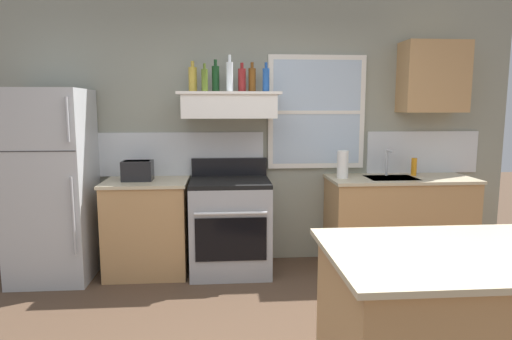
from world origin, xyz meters
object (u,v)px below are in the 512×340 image
object	(u,v)px
refrigerator	(52,185)
bottle_dark_green_wine	(216,79)
kitchen_island	(463,337)
stove_range	(230,225)
bottle_olive_oil_square	(205,80)
bottle_blue_liqueur	(266,80)
bottle_champagne_gold_foil	(193,79)
bottle_amber_wine	(252,80)
dish_soap_bottle	(414,167)
bottle_red_label_wine	(242,80)
bottle_clear_tall	(230,76)
paper_towel_roll	(343,164)
toaster	(138,170)

from	to	relation	value
refrigerator	bottle_dark_green_wine	bearing A→B (deg)	5.00
bottle_dark_green_wine	kitchen_island	size ratio (longest dim) A/B	0.22
stove_range	bottle_olive_oil_square	world-z (taller)	bottle_olive_oil_square
refrigerator	bottle_blue_liqueur	xyz separation A→B (m)	(2.01, 0.12, 0.98)
bottle_champagne_gold_foil	bottle_amber_wine	xyz separation A→B (m)	(0.57, 0.01, -0.00)
dish_soap_bottle	stove_range	bearing A→B (deg)	-175.82
bottle_red_label_wine	bottle_amber_wine	bearing A→B (deg)	22.99
bottle_dark_green_wine	bottle_blue_liqueur	distance (m)	0.48
bottle_blue_liqueur	dish_soap_bottle	bearing A→B (deg)	1.48
kitchen_island	stove_range	bearing A→B (deg)	117.30
bottle_amber_wine	bottle_blue_liqueur	distance (m)	0.14
bottle_clear_tall	bottle_red_label_wine	world-z (taller)	bottle_clear_tall
dish_soap_bottle	bottle_clear_tall	bearing A→B (deg)	-177.22
dish_soap_bottle	paper_towel_roll	bearing A→B (deg)	-172.60
bottle_amber_wine	kitchen_island	distance (m)	2.88
bottle_champagne_gold_foil	paper_towel_roll	bearing A→B (deg)	-3.81
bottle_dark_green_wine	bottle_blue_liqueur	size ratio (longest dim) A/B	1.09
bottle_clear_tall	refrigerator	bearing A→B (deg)	-177.61
bottle_champagne_gold_foil	toaster	bearing A→B (deg)	-170.06
bottle_red_label_wine	bottle_olive_oil_square	bearing A→B (deg)	-169.70
bottle_clear_tall	kitchen_island	distance (m)	2.88
bottle_olive_oil_square	bottle_red_label_wine	bearing A→B (deg)	10.30
paper_towel_roll	bottle_clear_tall	bearing A→B (deg)	179.54
bottle_blue_liqueur	bottle_clear_tall	bearing A→B (deg)	-171.58
bottle_olive_oil_square	bottle_dark_green_wine	bearing A→B (deg)	33.83
stove_range	bottle_blue_liqueur	size ratio (longest dim) A/B	3.89
refrigerator	toaster	size ratio (longest dim) A/B	5.95
stove_range	bottle_dark_green_wine	distance (m)	1.42
bottle_red_label_wine	bottle_amber_wine	world-z (taller)	bottle_amber_wine
stove_range	kitchen_island	bearing A→B (deg)	-62.70
bottle_champagne_gold_foil	kitchen_island	bearing A→B (deg)	-57.64
refrigerator	bottle_dark_green_wine	size ratio (longest dim) A/B	5.82
bottle_blue_liqueur	kitchen_island	bearing A→B (deg)	-71.30
kitchen_island	toaster	bearing A→B (deg)	131.95
bottle_dark_green_wine	bottle_red_label_wine	world-z (taller)	bottle_dark_green_wine
bottle_clear_tall	dish_soap_bottle	distance (m)	2.08
stove_range	bottle_red_label_wine	xyz separation A→B (m)	(0.13, 0.11, 1.40)
toaster	paper_towel_roll	size ratio (longest dim) A/B	1.10
bottle_champagne_gold_foil	bottle_blue_liqueur	bearing A→B (deg)	-2.96
stove_range	bottle_amber_wine	bearing A→B (deg)	33.39
bottle_blue_liqueur	bottle_amber_wine	bearing A→B (deg)	158.58
stove_range	dish_soap_bottle	bearing A→B (deg)	4.18
stove_range	bottle_olive_oil_square	distance (m)	1.41
bottle_amber_wine	paper_towel_roll	size ratio (longest dim) A/B	1.06
bottle_champagne_gold_foil	paper_towel_roll	world-z (taller)	bottle_champagne_gold_foil
stove_range	bottle_clear_tall	distance (m)	1.43
stove_range	bottle_red_label_wine	distance (m)	1.41
bottle_amber_wine	kitchen_island	xyz separation A→B (m)	(0.90, -2.34, -1.41)
bottle_olive_oil_square	kitchen_island	bearing A→B (deg)	-58.69
dish_soap_bottle	kitchen_island	bearing A→B (deg)	-107.85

